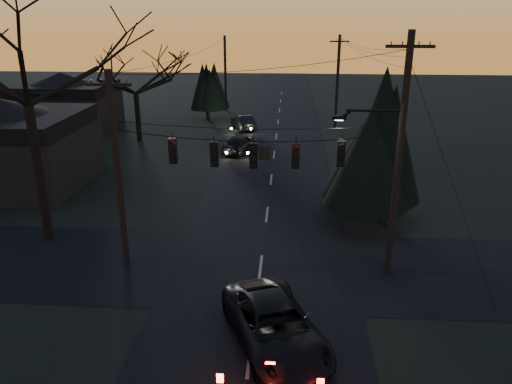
# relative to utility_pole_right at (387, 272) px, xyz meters

# --- Properties ---
(main_road) EXTENTS (8.00, 120.00, 0.02)m
(main_road) POSITION_rel_utility_pole_right_xyz_m (-5.50, 10.00, 0.01)
(main_road) COLOR black
(main_road) RESTS_ON ground
(cross_road) EXTENTS (60.00, 7.00, 0.02)m
(cross_road) POSITION_rel_utility_pole_right_xyz_m (-5.50, 0.00, 0.01)
(cross_road) COLOR black
(cross_road) RESTS_ON ground
(utility_pole_right) EXTENTS (5.00, 0.30, 10.00)m
(utility_pole_right) POSITION_rel_utility_pole_right_xyz_m (0.00, 0.00, 0.00)
(utility_pole_right) COLOR black
(utility_pole_right) RESTS_ON ground
(utility_pole_left) EXTENTS (1.80, 0.30, 8.50)m
(utility_pole_left) POSITION_rel_utility_pole_right_xyz_m (-11.50, 0.00, 0.00)
(utility_pole_left) COLOR black
(utility_pole_left) RESTS_ON ground
(utility_pole_far_r) EXTENTS (1.80, 0.30, 8.50)m
(utility_pole_far_r) POSITION_rel_utility_pole_right_xyz_m (0.00, 28.00, 0.00)
(utility_pole_far_r) COLOR black
(utility_pole_far_r) RESTS_ON ground
(utility_pole_far_l) EXTENTS (0.30, 0.30, 8.00)m
(utility_pole_far_l) POSITION_rel_utility_pole_right_xyz_m (-11.50, 36.00, 0.00)
(utility_pole_far_l) COLOR black
(utility_pole_far_l) RESTS_ON ground
(span_signal_assembly) EXTENTS (11.50, 0.44, 1.65)m
(span_signal_assembly) POSITION_rel_utility_pole_right_xyz_m (-5.74, 0.00, 5.19)
(span_signal_assembly) COLOR black
(span_signal_assembly) RESTS_ON ground
(bare_tree_left) EXTENTS (9.64, 9.64, 13.20)m
(bare_tree_left) POSITION_rel_utility_pole_right_xyz_m (-16.15, 2.28, 9.23)
(bare_tree_left) COLOR black
(bare_tree_left) RESTS_ON ground
(evergreen_right) EXTENTS (4.90, 4.90, 7.35)m
(evergreen_right) POSITION_rel_utility_pole_right_xyz_m (0.50, 5.65, 4.27)
(evergreen_right) COLOR black
(evergreen_right) RESTS_ON ground
(bare_tree_dist) EXTENTS (7.01, 7.01, 8.08)m
(bare_tree_dist) POSITION_rel_utility_pole_right_xyz_m (-17.23, 21.70, 5.64)
(bare_tree_dist) COLOR black
(bare_tree_dist) RESTS_ON ground
(evergreen_dist) EXTENTS (3.32, 3.32, 6.21)m
(evergreen_dist) POSITION_rel_utility_pole_right_xyz_m (-12.72, 30.76, 3.70)
(evergreen_dist) COLOR black
(evergreen_dist) RESTS_ON ground
(house_left_near) EXTENTS (10.00, 8.00, 5.60)m
(house_left_near) POSITION_rel_utility_pole_right_xyz_m (-22.50, 10.00, 2.80)
(house_left_near) COLOR black
(house_left_near) RESTS_ON ground
(house_left_far) EXTENTS (9.00, 7.00, 5.20)m
(house_left_far) POSITION_rel_utility_pole_right_xyz_m (-25.50, 26.00, 2.60)
(house_left_far) COLOR black
(house_left_far) RESTS_ON ground
(suv_near) EXTENTS (4.36, 6.02, 1.52)m
(suv_near) POSITION_rel_utility_pole_right_xyz_m (-4.70, -5.36, 0.76)
(suv_near) COLOR black
(suv_near) RESTS_ON ground
(sedan_oncoming_a) EXTENTS (2.76, 4.54, 1.45)m
(sedan_oncoming_a) POSITION_rel_utility_pole_right_xyz_m (-8.23, 18.53, 0.72)
(sedan_oncoming_a) COLOR black
(sedan_oncoming_a) RESTS_ON ground
(sedan_oncoming_b) EXTENTS (2.81, 4.28, 1.33)m
(sedan_oncoming_b) POSITION_rel_utility_pole_right_xyz_m (-8.70, 26.59, 0.67)
(sedan_oncoming_b) COLOR black
(sedan_oncoming_b) RESTS_ON ground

